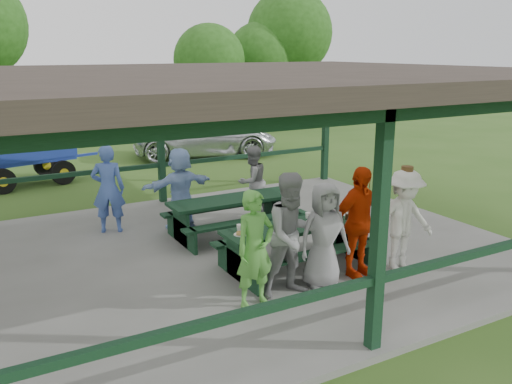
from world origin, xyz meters
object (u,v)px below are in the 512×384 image
spectator_blue (108,189)px  contestant_white_fedora (404,220)px  contestant_grey_mid (324,236)px  spectator_lblue (180,188)px  picnic_table_near (297,240)px  picnic_table_far (234,211)px  contestant_red (358,222)px  spectator_grey (252,181)px  pickup_truck (205,136)px  farm_trailer (25,164)px  contestant_green (255,249)px  contestant_grey_left (293,235)px

spectator_blue → contestant_white_fedora: bearing=150.9°
contestant_grey_mid → spectator_lblue: spectator_lblue is taller
picnic_table_near → picnic_table_far: 2.01m
contestant_white_fedora → contestant_red: bearing=174.7°
spectator_blue → spectator_grey: (3.02, -0.43, -0.11)m
spectator_lblue → pickup_truck: bearing=-124.0°
pickup_truck → farm_trailer: 6.31m
spectator_grey → pickup_truck: (2.16, 7.42, -0.17)m
picnic_table_near → picnic_table_far: bearing=95.1°
contestant_white_fedora → spectator_lblue: size_ratio=1.06×
contestant_grey_mid → contestant_red: 0.74m
farm_trailer → contestant_red: bearing=-79.5°
contestant_green → contestant_grey_mid: (1.23, 0.05, -0.02)m
contestant_green → farm_trailer: (-1.92, 9.75, -0.36)m
picnic_table_near → contestant_grey_left: size_ratio=1.39×
picnic_table_near → contestant_green: 1.63m
picnic_table_far → contestant_green: 3.14m
contestant_grey_mid → spectator_lblue: 3.89m
contestant_grey_left → spectator_grey: size_ratio=1.20×
contestant_green → farm_trailer: 9.94m
contestant_grey_left → spectator_lblue: 3.80m
spectator_lblue → pickup_truck: spectator_lblue is taller
contestant_red → spectator_blue: (-2.93, 4.13, -0.02)m
picnic_table_near → contestant_green: contestant_green is taller
contestant_green → spectator_blue: (-0.97, 4.27, 0.04)m
contestant_green → contestant_red: contestant_red is taller
contestant_grey_mid → spectator_grey: contestant_grey_mid is taller
contestant_green → pickup_truck: (4.21, 11.25, -0.25)m
contestant_green → contestant_grey_left: size_ratio=0.91×
picnic_table_far → spectator_blue: spectator_blue is taller
spectator_blue → pickup_truck: 8.70m
contestant_grey_mid → farm_trailer: bearing=117.1°
spectator_blue → spectator_grey: 3.06m
contestant_red → spectator_lblue: size_ratio=1.08×
picnic_table_far → spectator_grey: (0.92, 0.93, 0.30)m
farm_trailer → contestant_white_fedora: bearing=-76.0°
contestant_red → contestant_grey_left: bearing=178.0°
picnic_table_near → farm_trailer: bearing=110.0°
spectator_lblue → pickup_truck: size_ratio=0.33×
picnic_table_far → farm_trailer: bearing=114.0°
spectator_blue → farm_trailer: size_ratio=0.51×
spectator_blue → picnic_table_far: bearing=166.9°
picnic_table_near → farm_trailer: (-3.23, 8.85, 0.02)m
pickup_truck → farm_trailer: bearing=119.6°
contestant_red → spectator_grey: 3.70m
contestant_green → pickup_truck: bearing=63.7°
picnic_table_near → contestant_red: size_ratio=1.44×
spectator_blue → contestant_red: bearing=145.3°
contestant_grey_left → contestant_red: 1.30m
contestant_green → spectator_blue: size_ratio=0.96×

